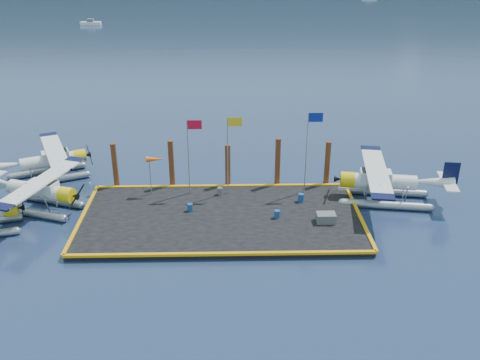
{
  "coord_description": "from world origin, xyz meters",
  "views": [
    {
      "loc": [
        0.56,
        -33.87,
        19.06
      ],
      "look_at": [
        1.4,
        2.0,
        2.32
      ],
      "focal_mm": 40.0,
      "sensor_mm": 36.0,
      "label": 1
    }
  ],
  "objects_px": {
    "flagpole_red": "(191,146)",
    "crate": "(326,218)",
    "seaplane_d": "(380,183)",
    "piling_1": "(172,165)",
    "seaplane_c": "(52,162)",
    "piling_3": "(278,164)",
    "flagpole_blue": "(309,141)",
    "piling_4": "(327,165)",
    "piling_0": "(115,167)",
    "drum_5": "(220,191)",
    "drum_0": "(190,207)",
    "flagpole_yellow": "(230,144)",
    "drum_1": "(277,214)",
    "seaplane_b": "(40,193)",
    "piling_2": "(228,167)",
    "windsock": "(155,160)"
  },
  "relations": [
    {
      "from": "seaplane_c",
      "to": "drum_0",
      "type": "distance_m",
      "value": 13.91
    },
    {
      "from": "flagpole_red",
      "to": "crate",
      "type": "bearing_deg",
      "value": -26.46
    },
    {
      "from": "crate",
      "to": "flagpole_blue",
      "type": "bearing_deg",
      "value": 98.2
    },
    {
      "from": "seaplane_d",
      "to": "piling_1",
      "type": "xyz_separation_m",
      "value": [
        -16.17,
        2.6,
        0.55
      ]
    },
    {
      "from": "seaplane_d",
      "to": "piling_2",
      "type": "relative_size",
      "value": 2.66
    },
    {
      "from": "drum_5",
      "to": "piling_0",
      "type": "relative_size",
      "value": 0.14
    },
    {
      "from": "piling_4",
      "to": "drum_5",
      "type": "bearing_deg",
      "value": -167.51
    },
    {
      "from": "piling_2",
      "to": "piling_4",
      "type": "xyz_separation_m",
      "value": [
        8.0,
        0.0,
        0.1
      ]
    },
    {
      "from": "seaplane_b",
      "to": "seaplane_c",
      "type": "distance_m",
      "value": 5.85
    },
    {
      "from": "crate",
      "to": "piling_3",
      "type": "height_order",
      "value": "piling_3"
    },
    {
      "from": "seaplane_b",
      "to": "flagpole_yellow",
      "type": "distance_m",
      "value": 14.63
    },
    {
      "from": "drum_1",
      "to": "windsock",
      "type": "height_order",
      "value": "windsock"
    },
    {
      "from": "seaplane_d",
      "to": "drum_5",
      "type": "distance_m",
      "value": 12.33
    },
    {
      "from": "seaplane_b",
      "to": "flagpole_yellow",
      "type": "relative_size",
      "value": 1.5
    },
    {
      "from": "drum_1",
      "to": "flagpole_yellow",
      "type": "relative_size",
      "value": 0.09
    },
    {
      "from": "piling_1",
      "to": "piling_3",
      "type": "xyz_separation_m",
      "value": [
        8.5,
        0.0,
        0.05
      ]
    },
    {
      "from": "seaplane_c",
      "to": "piling_3",
      "type": "xyz_separation_m",
      "value": [
        18.83,
        -2.39,
        0.71
      ]
    },
    {
      "from": "piling_4",
      "to": "piling_0",
      "type": "bearing_deg",
      "value": 180.0
    },
    {
      "from": "flagpole_yellow",
      "to": "piling_1",
      "type": "distance_m",
      "value": 5.52
    },
    {
      "from": "drum_1",
      "to": "flagpole_red",
      "type": "relative_size",
      "value": 0.1
    },
    {
      "from": "seaplane_d",
      "to": "windsock",
      "type": "relative_size",
      "value": 3.23
    },
    {
      "from": "piling_1",
      "to": "piling_4",
      "type": "relative_size",
      "value": 1.05
    },
    {
      "from": "drum_5",
      "to": "flagpole_red",
      "type": "bearing_deg",
      "value": 171.93
    },
    {
      "from": "drum_1",
      "to": "piling_4",
      "type": "relative_size",
      "value": 0.14
    },
    {
      "from": "flagpole_yellow",
      "to": "crate",
      "type": "bearing_deg",
      "value": -35.77
    },
    {
      "from": "flagpole_yellow",
      "to": "piling_3",
      "type": "distance_m",
      "value": 4.75
    },
    {
      "from": "drum_1",
      "to": "piling_3",
      "type": "xyz_separation_m",
      "value": [
        0.5,
        5.73,
        1.46
      ]
    },
    {
      "from": "flagpole_yellow",
      "to": "drum_1",
      "type": "bearing_deg",
      "value": -51.41
    },
    {
      "from": "seaplane_d",
      "to": "drum_5",
      "type": "xyz_separation_m",
      "value": [
        -12.28,
        0.7,
        -0.86
      ]
    },
    {
      "from": "piling_4",
      "to": "flagpole_red",
      "type": "bearing_deg",
      "value": -171.57
    },
    {
      "from": "drum_1",
      "to": "seaplane_c",
      "type": "bearing_deg",
      "value": 156.11
    },
    {
      "from": "crate",
      "to": "piling_1",
      "type": "distance_m",
      "value": 13.15
    },
    {
      "from": "seaplane_b",
      "to": "flagpole_yellow",
      "type": "bearing_deg",
      "value": 116.35
    },
    {
      "from": "drum_0",
      "to": "flagpole_yellow",
      "type": "bearing_deg",
      "value": 44.53
    },
    {
      "from": "drum_0",
      "to": "flagpole_yellow",
      "type": "height_order",
      "value": "flagpole_yellow"
    },
    {
      "from": "crate",
      "to": "flagpole_blue",
      "type": "xyz_separation_m",
      "value": [
        -0.69,
        4.82,
        3.95
      ]
    },
    {
      "from": "seaplane_d",
      "to": "flagpole_blue",
      "type": "xyz_separation_m",
      "value": [
        -5.47,
        1.0,
        3.13
      ]
    },
    {
      "from": "flagpole_blue",
      "to": "windsock",
      "type": "distance_m",
      "value": 11.81
    },
    {
      "from": "flagpole_red",
      "to": "piling_4",
      "type": "height_order",
      "value": "flagpole_red"
    },
    {
      "from": "windsock",
      "to": "seaplane_b",
      "type": "bearing_deg",
      "value": -168.0
    },
    {
      "from": "drum_1",
      "to": "piling_1",
      "type": "height_order",
      "value": "piling_1"
    },
    {
      "from": "crate",
      "to": "piling_3",
      "type": "bearing_deg",
      "value": 114.25
    },
    {
      "from": "drum_0",
      "to": "piling_1",
      "type": "height_order",
      "value": "piling_1"
    },
    {
      "from": "flagpole_red",
      "to": "piling_4",
      "type": "bearing_deg",
      "value": 8.43
    },
    {
      "from": "drum_0",
      "to": "piling_2",
      "type": "bearing_deg",
      "value": 58.43
    },
    {
      "from": "piling_2",
      "to": "crate",
      "type": "bearing_deg",
      "value": -42.97
    },
    {
      "from": "seaplane_b",
      "to": "piling_2",
      "type": "xyz_separation_m",
      "value": [
        14.0,
        3.4,
        0.45
      ]
    },
    {
      "from": "seaplane_c",
      "to": "piling_4",
      "type": "relative_size",
      "value": 2.27
    },
    {
      "from": "piling_2",
      "to": "piling_3",
      "type": "bearing_deg",
      "value": 0.0
    },
    {
      "from": "piling_3",
      "to": "piling_4",
      "type": "distance_m",
      "value": 4.0
    }
  ]
}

